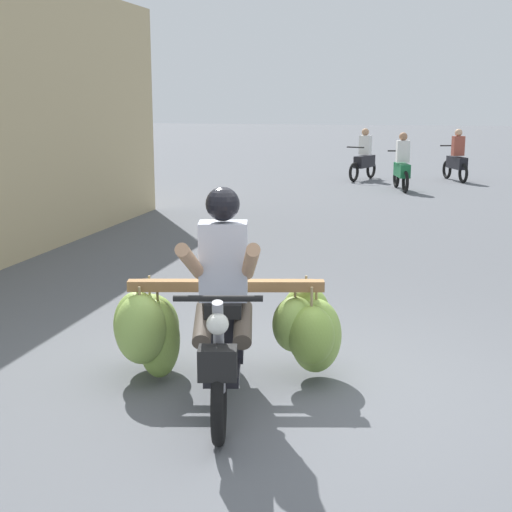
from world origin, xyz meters
The scene contains 5 objects.
ground_plane centered at (0.00, 0.00, 0.00)m, with size 120.00×120.00×0.00m, color #56595E.
motorbike_main_loaded centered at (-0.63, 0.01, 0.49)m, with size 1.90×1.95×1.58m.
motorbike_distant_ahead_left centered at (0.17, 12.99, 0.57)m, with size 0.62×1.59×1.40m.
motorbike_distant_ahead_right centered at (-0.94, 15.25, 0.57)m, with size 0.72×1.55×1.40m.
motorbike_distant_far_ahead centered at (1.52, 15.48, 0.57)m, with size 0.76×1.54×1.40m.
Camera 1 is at (0.90, -5.19, 2.17)m, focal length 51.78 mm.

